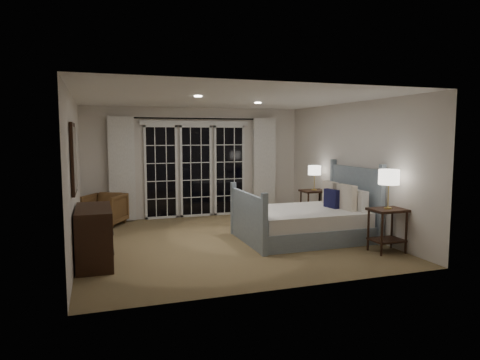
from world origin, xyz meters
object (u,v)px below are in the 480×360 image
object	(u,v)px
nightstand_left	(387,223)
lamp_right	(315,171)
nightstand_right	(314,201)
armchair	(105,210)
dresser	(94,236)
lamp_left	(389,177)
bed	(306,221)

from	to	relation	value
nightstand_left	lamp_right	xyz separation A→B (m)	(0.02, 2.49, 0.65)
lamp_right	nightstand_right	bearing A→B (deg)	90.00
armchair	dresser	size ratio (longest dim) A/B	0.62
lamp_left	bed	bearing A→B (deg)	123.89
nightstand_right	lamp_left	world-z (taller)	lamp_left
lamp_right	armchair	distance (m)	4.49
dresser	nightstand_right	bearing A→B (deg)	20.39
armchair	nightstand_right	bearing A→B (deg)	15.80
bed	nightstand_right	world-z (taller)	bed
dresser	lamp_right	bearing A→B (deg)	20.39
nightstand_right	armchair	bearing A→B (deg)	165.48
lamp_right	lamp_left	bearing A→B (deg)	-90.57
lamp_left	lamp_right	size ratio (longest dim) A/B	1.19
bed	dresser	world-z (taller)	bed
nightstand_left	dresser	bearing A→B (deg)	169.60
armchair	lamp_left	bearing A→B (deg)	-9.88
dresser	armchair	bearing A→B (deg)	85.71
lamp_left	armchair	xyz separation A→B (m)	(-4.25, 3.59, -0.88)
nightstand_right	nightstand_left	bearing A→B (deg)	-90.57
lamp_right	armchair	world-z (taller)	lamp_right
armchair	bed	bearing A→B (deg)	-4.39
lamp_right	dresser	bearing A→B (deg)	-159.61
nightstand_left	dresser	xyz separation A→B (m)	(-4.46, 0.82, -0.05)
armchair	dresser	xyz separation A→B (m)	(-0.21, -2.77, 0.08)
bed	armchair	xyz separation A→B (m)	(-3.44, 2.38, 0.01)
nightstand_right	lamp_right	bearing A→B (deg)	-90.00
lamp_left	dresser	distance (m)	4.60
armchair	nightstand_left	bearing A→B (deg)	-9.88
nightstand_left	armchair	world-z (taller)	nightstand_left
bed	nightstand_left	xyz separation A→B (m)	(0.81, -1.21, 0.14)
armchair	lamp_right	bearing A→B (deg)	15.80
nightstand_left	lamp_left	bearing A→B (deg)	0.00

